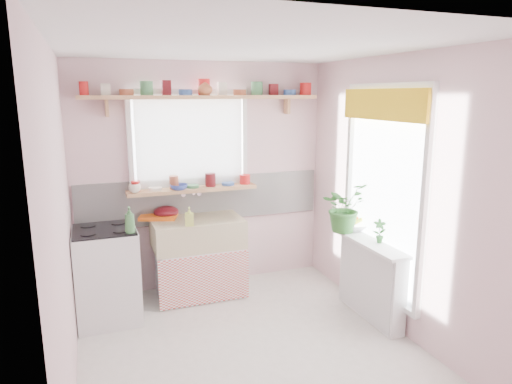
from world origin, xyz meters
name	(u,v)px	position (x,y,z in m)	size (l,w,h in m)	color
room	(285,173)	(0.66, 0.86, 1.37)	(3.20, 3.20, 3.20)	silver
sink_unit	(198,257)	(-0.15, 1.29, 0.43)	(0.95, 0.65, 1.11)	white
cooker	(107,274)	(-1.10, 1.05, 0.46)	(0.58, 0.58, 0.93)	white
radiator_ledge	(371,279)	(1.30, 0.20, 0.40)	(0.22, 0.95, 0.78)	white
windowsill	(193,189)	(-0.15, 1.48, 1.14)	(1.40, 0.22, 0.04)	tan
pine_shelf	(204,97)	(0.00, 1.47, 2.12)	(2.52, 0.24, 0.04)	tan
shelf_crockery	(202,90)	(-0.02, 1.47, 2.19)	(2.47, 0.11, 0.12)	red
sill_crockery	(191,183)	(-0.17, 1.48, 1.22)	(1.35, 0.11, 0.12)	red
dish_tray	(159,216)	(-0.53, 1.50, 0.87)	(0.38, 0.29, 0.04)	orange
colander	(166,212)	(-0.44, 1.50, 0.91)	(0.27, 0.27, 0.12)	#590F17
jade_plant	(344,207)	(1.21, 0.60, 1.03)	(0.46, 0.40, 0.51)	#2F6B2B
fruit_bowl	(353,227)	(1.33, 0.60, 0.81)	(0.29, 0.29, 0.07)	white
herb_pot	(380,231)	(1.33, 0.15, 0.89)	(0.12, 0.08, 0.23)	#296428
soap_bottle_sink	(189,216)	(-0.28, 1.10, 0.94)	(0.09, 0.09, 0.19)	#D2E264
sill_cup	(135,188)	(-0.76, 1.42, 1.21)	(0.12, 0.12, 0.10)	silver
sill_bowl	(179,187)	(-0.31, 1.42, 1.19)	(0.19, 0.19, 0.06)	#3850B8
shelf_vase	(205,87)	(0.00, 1.42, 2.22)	(0.15, 0.15, 0.16)	#B15F36
cooker_bottle	(130,220)	(-0.88, 0.83, 1.04)	(0.09, 0.09, 0.24)	#3D7B41
fruit	(354,221)	(1.34, 0.61, 0.87)	(0.20, 0.14, 0.10)	orange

